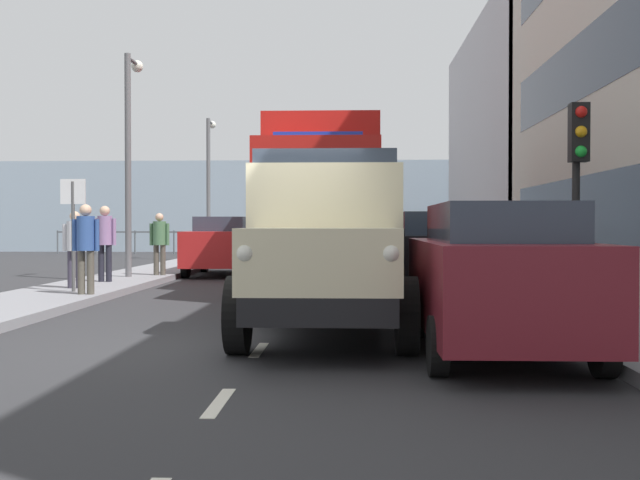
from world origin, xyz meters
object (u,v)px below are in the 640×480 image
at_px(lorry_cargo_red, 324,199).
at_px(pedestrian_with_bag, 105,237).
at_px(pedestrian_strolling, 75,243).
at_px(lamp_post_far, 209,173).
at_px(pedestrian_near_railing, 159,239).
at_px(lamp_post_promenade, 130,143).
at_px(car_maroon_kerbside_near, 497,277).
at_px(street_sign, 73,215).
at_px(truck_vintage_cream, 326,248).
at_px(car_black_kerbside_1, 440,256).
at_px(car_red_oppositeside_0, 224,245).
at_px(pedestrian_in_dark_coat, 86,241).
at_px(traffic_light_near, 578,161).

xyz_separation_m(lorry_cargo_red, pedestrian_with_bag, (5.14, 0.05, -0.87)).
bearing_deg(pedestrian_strolling, lamp_post_far, -89.65).
relative_size(pedestrian_near_railing, lamp_post_promenade, 0.29).
height_order(car_maroon_kerbside_near, street_sign, street_sign).
distance_m(truck_vintage_cream, car_black_kerbside_1, 5.12).
bearing_deg(car_red_oppositeside_0, pedestrian_in_dark_coat, 81.32).
relative_size(lorry_cargo_red, pedestrian_near_railing, 4.98).
relative_size(car_black_kerbside_1, car_red_oppositeside_0, 0.90).
bearing_deg(street_sign, truck_vintage_cream, 134.85).
distance_m(truck_vintage_cream, pedestrian_in_dark_coat, 6.69).
height_order(car_black_kerbside_1, lamp_post_far, lamp_post_far).
distance_m(truck_vintage_cream, pedestrian_strolling, 8.24).
distance_m(car_red_oppositeside_0, street_sign, 8.02).
distance_m(car_maroon_kerbside_near, street_sign, 9.77).
relative_size(car_black_kerbside_1, street_sign, 1.81).
xyz_separation_m(car_black_kerbside_1, pedestrian_with_bag, (7.46, -3.31, 0.31)).
distance_m(truck_vintage_cream, lamp_post_far, 23.02).
relative_size(lorry_cargo_red, pedestrian_in_dark_coat, 4.74).
distance_m(car_black_kerbside_1, car_red_oppositeside_0, 9.98).
relative_size(pedestrian_with_bag, pedestrian_near_railing, 1.08).
distance_m(car_maroon_kerbside_near, lamp_post_far, 24.81).
bearing_deg(pedestrian_in_dark_coat, truck_vintage_cream, 135.68).
relative_size(pedestrian_in_dark_coat, lamp_post_far, 0.30).
height_order(pedestrian_with_bag, pedestrian_near_railing, pedestrian_with_bag).
distance_m(truck_vintage_cream, traffic_light_near, 4.51).
bearing_deg(car_red_oppositeside_0, lamp_post_far, -77.02).
xyz_separation_m(truck_vintage_cream, car_red_oppositeside_0, (3.50, -13.05, -0.28)).
height_order(lorry_cargo_red, pedestrian_in_dark_coat, lorry_cargo_red).
bearing_deg(lamp_post_far, pedestrian_strolling, 90.35).
height_order(pedestrian_strolling, pedestrian_with_bag, pedestrian_with_bag).
bearing_deg(pedestrian_near_railing, car_black_kerbside_1, 139.44).
relative_size(car_red_oppositeside_0, traffic_light_near, 1.41).
bearing_deg(pedestrian_strolling, lorry_cargo_red, -159.33).
distance_m(lamp_post_promenade, street_sign, 5.11).
relative_size(pedestrian_in_dark_coat, street_sign, 0.77).
xyz_separation_m(truck_vintage_cream, lamp_post_far, (5.61, -22.20, 2.43)).
xyz_separation_m(car_black_kerbside_1, car_red_oppositeside_0, (5.49, -8.34, 0.00)).
distance_m(car_maroon_kerbside_near, car_black_kerbside_1, 5.98).
relative_size(truck_vintage_cream, pedestrian_strolling, 3.48).
distance_m(lorry_cargo_red, pedestrian_in_dark_coat, 5.67).
distance_m(truck_vintage_cream, car_maroon_kerbside_near, 2.37).
height_order(car_black_kerbside_1, pedestrian_near_railing, pedestrian_near_railing).
height_order(car_red_oppositeside_0, pedestrian_in_dark_coat, pedestrian_in_dark_coat).
xyz_separation_m(car_red_oppositeside_0, pedestrian_near_railing, (1.30, 2.53, 0.22)).
xyz_separation_m(pedestrian_strolling, lamp_post_far, (0.10, -16.07, 2.51)).
bearing_deg(car_maroon_kerbside_near, traffic_light_near, -118.98).
bearing_deg(street_sign, traffic_light_near, 160.30).
distance_m(lorry_cargo_red, car_red_oppositeside_0, 6.02).
xyz_separation_m(car_black_kerbside_1, pedestrian_in_dark_coat, (6.77, 0.04, 0.28)).
relative_size(lorry_cargo_red, pedestrian_with_bag, 4.61).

